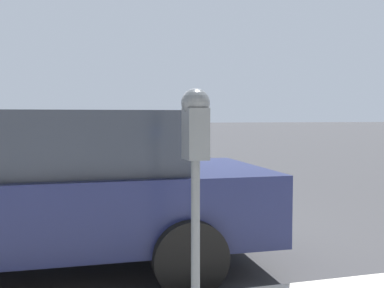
{
  "coord_description": "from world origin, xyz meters",
  "views": [
    {
      "loc": [
        -5.43,
        0.52,
        1.49
      ],
      "look_at": [
        -2.41,
        -0.32,
        1.3
      ],
      "focal_mm": 42.0,
      "sensor_mm": 36.0,
      "label": 1
    }
  ],
  "objects": [
    {
      "name": "ground_plane",
      "position": [
        0.0,
        0.0,
        0.0
      ],
      "size": [
        220.0,
        220.0,
        0.0
      ],
      "primitive_type": "plane",
      "color": "#333335"
    },
    {
      "name": "parking_meter",
      "position": [
        -2.59,
        -0.29,
        1.32
      ],
      "size": [
        0.21,
        0.19,
        1.54
      ],
      "color": "#4C5156",
      "rests_on": "sidewalk"
    },
    {
      "name": "car_navy",
      "position": [
        -0.94,
        1.0,
        0.81
      ],
      "size": [
        2.11,
        4.95,
        1.55
      ],
      "rotation": [
        0.0,
        0.0,
        -0.02
      ],
      "color": "#14193D",
      "rests_on": "ground_plane"
    }
  ]
}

